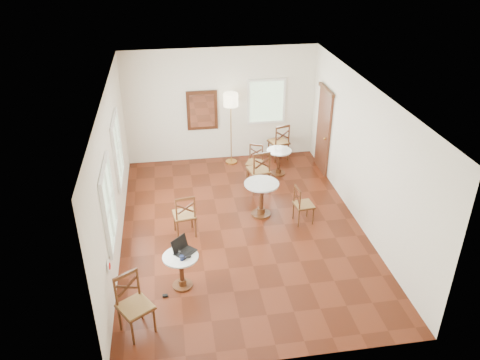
% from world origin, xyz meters
% --- Properties ---
extents(ground, '(7.00, 7.00, 0.00)m').
position_xyz_m(ground, '(0.00, 0.00, 0.00)').
color(ground, '#521E0E').
rests_on(ground, ground).
extents(room_shell, '(5.02, 7.02, 3.01)m').
position_xyz_m(room_shell, '(-0.06, 0.27, 1.89)').
color(room_shell, white).
rests_on(room_shell, ground).
extents(cafe_table_near, '(0.62, 0.62, 0.66)m').
position_xyz_m(cafe_table_near, '(-1.34, -1.64, 0.41)').
color(cafe_table_near, '#4E2913').
rests_on(cafe_table_near, ground).
extents(cafe_table_mid, '(0.75, 0.75, 0.80)m').
position_xyz_m(cafe_table_mid, '(0.49, 0.46, 0.49)').
color(cafe_table_mid, '#4E2913').
rests_on(cafe_table_mid, ground).
extents(cafe_table_back, '(0.63, 0.63, 0.67)m').
position_xyz_m(cafe_table_back, '(1.31, 2.31, 0.41)').
color(cafe_table_back, '#4E2913').
rests_on(cafe_table_back, ground).
extents(chair_near_a, '(0.51, 0.51, 0.97)m').
position_xyz_m(chair_near_a, '(-1.20, -0.04, 0.48)').
color(chair_near_a, '#4E2913').
rests_on(chair_near_a, ground).
extents(chair_near_b, '(0.66, 0.66, 1.04)m').
position_xyz_m(chair_near_b, '(-2.10, -2.57, 0.52)').
color(chair_near_b, '#4E2913').
rests_on(chair_near_b, ground).
extents(chair_mid_a, '(0.56, 0.56, 1.04)m').
position_xyz_m(chair_mid_a, '(0.66, 1.59, 0.52)').
color(chair_mid_a, '#4E2913').
rests_on(chair_mid_a, ground).
extents(chair_mid_b, '(0.44, 0.44, 0.86)m').
position_xyz_m(chair_mid_b, '(1.31, 0.06, 0.43)').
color(chair_mid_b, '#4E2913').
rests_on(chair_mid_b, ground).
extents(chair_back_a, '(0.59, 0.59, 1.03)m').
position_xyz_m(chair_back_a, '(1.51, 3.15, 0.51)').
color(chair_back_a, '#4E2913').
rests_on(chair_back_a, ground).
extents(chair_back_b, '(0.51, 0.51, 0.85)m').
position_xyz_m(chair_back_b, '(0.68, 2.23, 0.42)').
color(chair_back_b, '#4E2913').
rests_on(chair_back_b, ground).
extents(floor_lamp, '(0.37, 0.37, 1.92)m').
position_xyz_m(floor_lamp, '(0.21, 3.15, 1.63)').
color(floor_lamp, '#BF8C3F').
rests_on(floor_lamp, ground).
extents(laptop, '(0.46, 0.46, 0.25)m').
position_xyz_m(laptop, '(-1.29, -1.51, 0.72)').
color(laptop, black).
rests_on(laptop, cafe_table_near).
extents(mouse, '(0.11, 0.08, 0.03)m').
position_xyz_m(mouse, '(-1.20, -1.69, 0.68)').
color(mouse, black).
rests_on(mouse, cafe_table_near).
extents(navy_mug, '(0.11, 0.07, 0.08)m').
position_xyz_m(navy_mug, '(-1.32, -1.74, 0.70)').
color(navy_mug, '#101837').
rests_on(navy_mug, cafe_table_near).
extents(water_glass, '(0.06, 0.06, 0.11)m').
position_xyz_m(water_glass, '(-1.35, -1.62, 0.71)').
color(water_glass, white).
rests_on(water_glass, cafe_table_near).
extents(power_adapter, '(0.09, 0.05, 0.04)m').
position_xyz_m(power_adapter, '(-1.65, -1.87, 0.02)').
color(power_adapter, black).
rests_on(power_adapter, ground).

